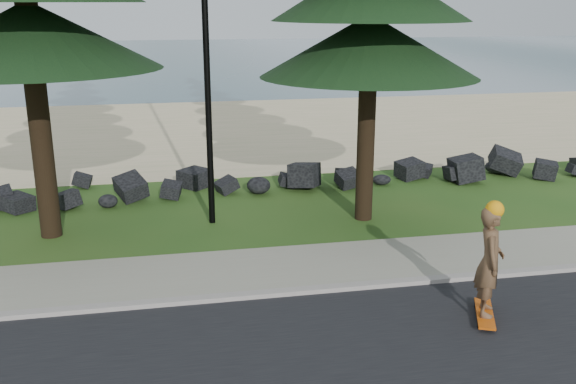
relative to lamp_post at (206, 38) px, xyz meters
name	(u,v)px	position (x,y,z in m)	size (l,w,h in m)	color
ground	(226,278)	(0.00, -3.20, -4.13)	(160.00, 160.00, 0.00)	#244E18
kerb	(232,297)	(0.00, -4.10, -4.08)	(160.00, 0.20, 0.10)	#9B938C
sidewalk	(225,272)	(0.00, -3.00, -4.09)	(160.00, 2.00, 0.08)	gray
beach_sand	(189,130)	(0.00, 11.30, -4.13)	(160.00, 15.00, 0.01)	tan
ocean	(171,57)	(0.00, 47.80, -4.13)	(160.00, 58.00, 0.01)	#32555F
seawall_boulders	(205,193)	(0.00, 2.40, -4.13)	(60.00, 2.40, 1.10)	black
lamp_post	(206,38)	(0.00, 0.00, 0.00)	(0.25, 0.14, 8.14)	black
skateboarder	(490,262)	(3.89, -5.57, -3.14)	(0.65, 1.07, 1.97)	#BE4A0B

